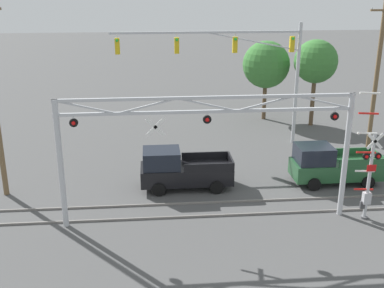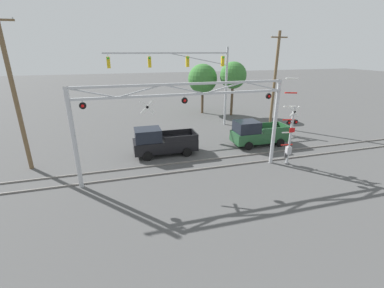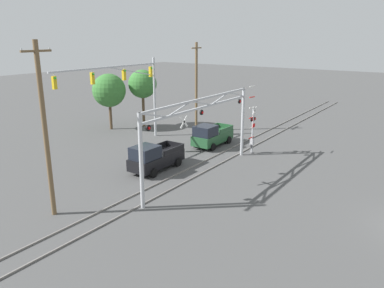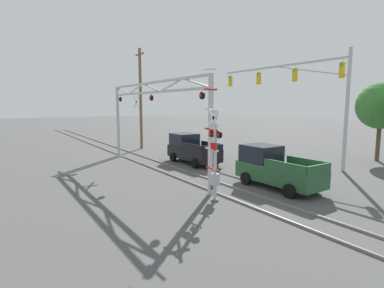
% 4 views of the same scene
% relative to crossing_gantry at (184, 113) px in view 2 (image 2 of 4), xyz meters
% --- Properties ---
extents(rail_track_near, '(80.00, 0.08, 0.10)m').
position_rel_crossing_gantry_xyz_m(rail_track_near, '(0.01, 0.28, -4.13)').
color(rail_track_near, gray).
rests_on(rail_track_near, ground_plane).
extents(rail_track_far, '(80.00, 0.08, 0.10)m').
position_rel_crossing_gantry_xyz_m(rail_track_far, '(0.01, 1.72, -4.13)').
color(rail_track_far, gray).
rests_on(rail_track_far, ground_plane).
extents(crossing_gantry, '(13.32, 0.29, 6.01)m').
position_rel_crossing_gantry_xyz_m(crossing_gantry, '(0.00, 0.00, 0.00)').
color(crossing_gantry, '#B7BABF').
rests_on(crossing_gantry, ground_plane).
extents(crossing_signal_mast, '(1.37, 0.35, 6.19)m').
position_rel_crossing_gantry_xyz_m(crossing_signal_mast, '(7.51, -0.51, -1.98)').
color(crossing_signal_mast, '#B7BABF').
rests_on(crossing_signal_mast, ground_plane).
extents(traffic_signal_span, '(12.41, 0.39, 8.20)m').
position_rel_crossing_gantry_xyz_m(traffic_signal_span, '(3.97, 10.73, 1.65)').
color(traffic_signal_span, '#B7BABF').
rests_on(traffic_signal_span, ground_plane).
extents(pickup_truck_lead, '(4.95, 2.14, 2.22)m').
position_rel_crossing_gantry_xyz_m(pickup_truck_lead, '(-0.94, 3.82, -3.13)').
color(pickup_truck_lead, black).
rests_on(pickup_truck_lead, ground_plane).
extents(pickup_truck_following, '(4.85, 2.14, 2.22)m').
position_rel_crossing_gantry_xyz_m(pickup_truck_following, '(7.40, 3.76, -3.13)').
color(pickup_truck_following, '#23512D').
rests_on(pickup_truck_following, ground_plane).
extents(utility_pole_left, '(1.80, 0.28, 10.11)m').
position_rel_crossing_gantry_xyz_m(utility_pole_left, '(-10.21, 3.77, 1.02)').
color(utility_pole_left, brown).
rests_on(utility_pole_left, ground_plane).
extents(utility_pole_right, '(1.80, 0.28, 9.65)m').
position_rel_crossing_gantry_xyz_m(utility_pole_right, '(11.74, 8.47, 0.79)').
color(utility_pole_right, brown).
rests_on(utility_pole_right, ground_plane).
extents(background_tree_beyond_span, '(3.71, 3.71, 6.29)m').
position_rel_crossing_gantry_xyz_m(background_tree_beyond_span, '(6.71, 16.83, 0.24)').
color(background_tree_beyond_span, brown).
rests_on(background_tree_beyond_span, ground_plane).
extents(background_tree_far_left_verge, '(3.26, 3.26, 6.61)m').
position_rel_crossing_gantry_xyz_m(background_tree_far_left_verge, '(9.97, 14.75, 0.76)').
color(background_tree_far_left_verge, brown).
rests_on(background_tree_far_left_verge, ground_plane).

